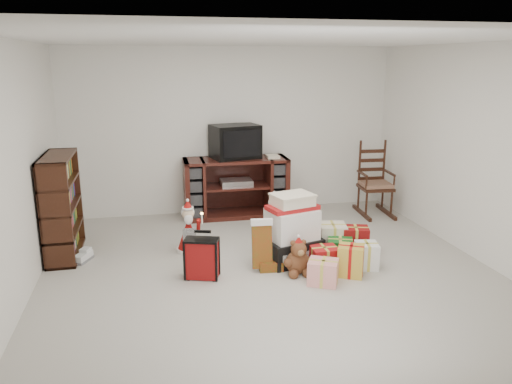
{
  "coord_description": "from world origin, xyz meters",
  "views": [
    {
      "loc": [
        -1.27,
        -4.99,
        2.3
      ],
      "look_at": [
        -0.03,
        0.6,
        0.78
      ],
      "focal_mm": 35.0,
      "sensor_mm": 36.0,
      "label": 1
    }
  ],
  "objects_px": {
    "crt_television": "(235,142)",
    "santa_figurine": "(274,219)",
    "tv_stand": "(236,187)",
    "rocking_chair": "(374,188)",
    "bookshelf": "(62,208)",
    "sneaker_pair": "(75,257)",
    "teddy_bear": "(298,259)",
    "mrs_claus_figurine": "(189,232)",
    "red_suitcase": "(202,258)",
    "gift_cluster": "(341,254)",
    "gift_pile": "(292,233)"
  },
  "relations": [
    {
      "from": "santa_figurine",
      "to": "teddy_bear",
      "type": "bearing_deg",
      "value": -92.34
    },
    {
      "from": "teddy_bear",
      "to": "sneaker_pair",
      "type": "bearing_deg",
      "value": 159.87
    },
    {
      "from": "sneaker_pair",
      "to": "red_suitcase",
      "type": "bearing_deg",
      "value": -19.21
    },
    {
      "from": "bookshelf",
      "to": "red_suitcase",
      "type": "bearing_deg",
      "value": -34.14
    },
    {
      "from": "red_suitcase",
      "to": "mrs_claus_figurine",
      "type": "distance_m",
      "value": 0.83
    },
    {
      "from": "rocking_chair",
      "to": "gift_pile",
      "type": "distance_m",
      "value": 2.37
    },
    {
      "from": "rocking_chair",
      "to": "gift_cluster",
      "type": "xyz_separation_m",
      "value": [
        -1.25,
        -1.82,
        -0.26
      ]
    },
    {
      "from": "bookshelf",
      "to": "crt_television",
      "type": "bearing_deg",
      "value": 26.39
    },
    {
      "from": "bookshelf",
      "to": "mrs_claus_figurine",
      "type": "xyz_separation_m",
      "value": [
        1.48,
        -0.22,
        -0.34
      ]
    },
    {
      "from": "bookshelf",
      "to": "teddy_bear",
      "type": "distance_m",
      "value": 2.87
    },
    {
      "from": "red_suitcase",
      "to": "crt_television",
      "type": "xyz_separation_m",
      "value": [
        0.77,
        2.2,
        0.9
      ]
    },
    {
      "from": "bookshelf",
      "to": "crt_television",
      "type": "relative_size",
      "value": 1.61
    },
    {
      "from": "bookshelf",
      "to": "sneaker_pair",
      "type": "bearing_deg",
      "value": -62.58
    },
    {
      "from": "sneaker_pair",
      "to": "gift_cluster",
      "type": "xyz_separation_m",
      "value": [
        3.01,
        -0.78,
        0.09
      ]
    },
    {
      "from": "tv_stand",
      "to": "rocking_chair",
      "type": "bearing_deg",
      "value": -8.05
    },
    {
      "from": "gift_pile",
      "to": "teddy_bear",
      "type": "xyz_separation_m",
      "value": [
        -0.03,
        -0.36,
        -0.18
      ]
    },
    {
      "from": "teddy_bear",
      "to": "bookshelf",
      "type": "bearing_deg",
      "value": 155.82
    },
    {
      "from": "crt_television",
      "to": "santa_figurine",
      "type": "bearing_deg",
      "value": -85.32
    },
    {
      "from": "red_suitcase",
      "to": "bookshelf",
      "type": "bearing_deg",
      "value": 163.51
    },
    {
      "from": "santa_figurine",
      "to": "sneaker_pair",
      "type": "bearing_deg",
      "value": -171.85
    },
    {
      "from": "bookshelf",
      "to": "sneaker_pair",
      "type": "relative_size",
      "value": 3.46
    },
    {
      "from": "rocking_chair",
      "to": "red_suitcase",
      "type": "xyz_separation_m",
      "value": [
        -2.85,
        -1.82,
        -0.17
      ]
    },
    {
      "from": "gift_cluster",
      "to": "rocking_chair",
      "type": "bearing_deg",
      "value": 55.37
    },
    {
      "from": "gift_cluster",
      "to": "crt_television",
      "type": "relative_size",
      "value": 1.57
    },
    {
      "from": "teddy_bear",
      "to": "mrs_claus_figurine",
      "type": "xyz_separation_m",
      "value": [
        -1.12,
        0.95,
        0.08
      ]
    },
    {
      "from": "teddy_bear",
      "to": "mrs_claus_figurine",
      "type": "bearing_deg",
      "value": 139.72
    },
    {
      "from": "teddy_bear",
      "to": "gift_cluster",
      "type": "distance_m",
      "value": 0.57
    },
    {
      "from": "mrs_claus_figurine",
      "to": "crt_television",
      "type": "height_order",
      "value": "crt_television"
    },
    {
      "from": "gift_cluster",
      "to": "bookshelf",
      "type": "bearing_deg",
      "value": 161.65
    },
    {
      "from": "gift_pile",
      "to": "sneaker_pair",
      "type": "xyz_separation_m",
      "value": [
        -2.49,
        0.54,
        -0.3
      ]
    },
    {
      "from": "mrs_claus_figurine",
      "to": "teddy_bear",
      "type": "bearing_deg",
      "value": -40.28
    },
    {
      "from": "sneaker_pair",
      "to": "mrs_claus_figurine",
      "type": "bearing_deg",
      "value": 11.85
    },
    {
      "from": "bookshelf",
      "to": "mrs_claus_figurine",
      "type": "bearing_deg",
      "value": -8.4
    },
    {
      "from": "santa_figurine",
      "to": "mrs_claus_figurine",
      "type": "distance_m",
      "value": 1.21
    },
    {
      "from": "bookshelf",
      "to": "crt_television",
      "type": "xyz_separation_m",
      "value": [
        2.31,
        1.15,
        0.54
      ]
    },
    {
      "from": "gift_pile",
      "to": "sneaker_pair",
      "type": "relative_size",
      "value": 2.25
    },
    {
      "from": "bookshelf",
      "to": "red_suitcase",
      "type": "xyz_separation_m",
      "value": [
        1.55,
        -1.05,
        -0.37
      ]
    },
    {
      "from": "tv_stand",
      "to": "bookshelf",
      "type": "xyz_separation_m",
      "value": [
        -2.31,
        -1.11,
        0.15
      ]
    },
    {
      "from": "tv_stand",
      "to": "mrs_claus_figurine",
      "type": "relative_size",
      "value": 2.37
    },
    {
      "from": "teddy_bear",
      "to": "sneaker_pair",
      "type": "distance_m",
      "value": 2.62
    },
    {
      "from": "santa_figurine",
      "to": "sneaker_pair",
      "type": "relative_size",
      "value": 1.71
    },
    {
      "from": "rocking_chair",
      "to": "santa_figurine",
      "type": "xyz_separation_m",
      "value": [
        -1.75,
        -0.68,
        -0.16
      ]
    },
    {
      "from": "red_suitcase",
      "to": "mrs_claus_figurine",
      "type": "relative_size",
      "value": 0.8
    },
    {
      "from": "teddy_bear",
      "to": "crt_television",
      "type": "bearing_deg",
      "value": 96.9
    },
    {
      "from": "gift_cluster",
      "to": "red_suitcase",
      "type": "bearing_deg",
      "value": -179.8
    },
    {
      "from": "bookshelf",
      "to": "sneaker_pair",
      "type": "xyz_separation_m",
      "value": [
        0.14,
        -0.26,
        -0.54
      ]
    },
    {
      "from": "santa_figurine",
      "to": "mrs_claus_figurine",
      "type": "relative_size",
      "value": 0.93
    },
    {
      "from": "tv_stand",
      "to": "rocking_chair",
      "type": "height_order",
      "value": "rocking_chair"
    },
    {
      "from": "rocking_chair",
      "to": "mrs_claus_figurine",
      "type": "relative_size",
      "value": 1.77
    },
    {
      "from": "mrs_claus_figurine",
      "to": "gift_cluster",
      "type": "bearing_deg",
      "value": -26.31
    }
  ]
}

